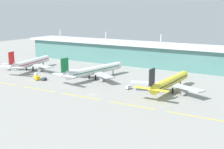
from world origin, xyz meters
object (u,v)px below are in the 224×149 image
(airliner_near_middle, at_px, (94,70))
(pushback_tug, at_px, (44,79))
(airliner_nearest, at_px, (30,63))
(airliner_far_middle, at_px, (169,82))
(baggage_cart, at_px, (129,87))
(fuel_truck, at_px, (37,77))

(airliner_near_middle, distance_m, pushback_tug, 36.47)
(airliner_nearest, bearing_deg, airliner_far_middle, -3.33)
(baggage_cart, bearing_deg, airliner_near_middle, 159.86)
(airliner_nearest, xyz_separation_m, airliner_far_middle, (125.23, -7.29, -0.00))
(fuel_truck, relative_size, baggage_cart, 1.92)
(airliner_nearest, height_order, pushback_tug, airliner_nearest)
(fuel_truck, bearing_deg, baggage_cart, 8.12)
(airliner_nearest, height_order, airliner_near_middle, same)
(pushback_tug, distance_m, baggage_cart, 65.31)
(airliner_near_middle, xyz_separation_m, baggage_cart, (36.34, -13.33, -5.19))
(airliner_far_middle, bearing_deg, airliner_near_middle, 173.29)
(airliner_near_middle, distance_m, baggage_cart, 39.06)
(airliner_near_middle, height_order, airliner_far_middle, same)
(airliner_far_middle, bearing_deg, baggage_cart, -166.29)
(pushback_tug, height_order, fuel_truck, fuel_truck)
(airliner_near_middle, height_order, fuel_truck, airliner_near_middle)
(pushback_tug, relative_size, fuel_truck, 0.64)
(airliner_far_middle, height_order, baggage_cart, airliner_far_middle)
(airliner_near_middle, bearing_deg, fuel_truck, -145.73)
(airliner_near_middle, bearing_deg, baggage_cart, -20.14)
(airliner_far_middle, bearing_deg, pushback_tug, -170.45)
(airliner_far_middle, xyz_separation_m, pushback_tug, (-89.73, -15.09, -5.34))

